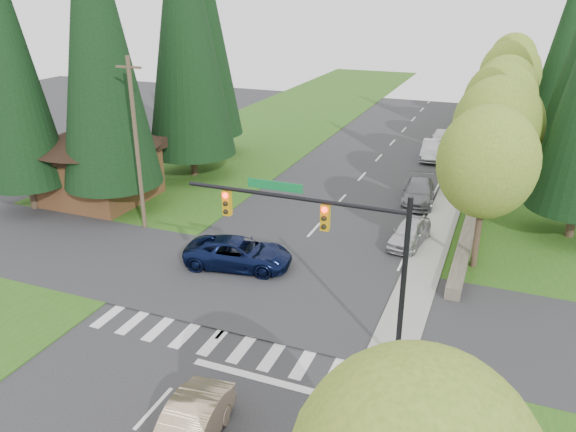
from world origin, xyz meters
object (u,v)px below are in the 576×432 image
Objects in this scene: parked_car_a at (409,233)px; parked_car_e at (464,123)px; parked_car_d at (441,137)px; sedan_champagne at (188,431)px; parked_car_b at (419,192)px; suv_navy at (239,253)px; parked_car_c at (432,150)px.

parked_car_a reaches higher than parked_car_e.
parked_car_a is at bearing -90.01° from parked_car_d.
sedan_champagne reaches higher than parked_car_b.
parked_car_e is at bearing 82.46° from parked_car_b.
suv_navy is 1.10× the size of parked_car_b.
parked_car_e is at bearing 75.41° from parked_car_d.
parked_car_b is (2.82, 24.66, -0.01)m from sedan_champagne.
parked_car_a is 0.96× the size of parked_car_e.
suv_navy is 36.79m from parked_car_e.
parked_car_b is 16.21m from parked_car_d.
parked_car_b is at bearing -90.91° from parked_car_d.
parked_car_d is (-0.72, 16.19, -0.07)m from parked_car_b.
parked_car_c is at bearing 79.65° from sedan_champagne.
parked_car_e is (7.55, 36.00, -0.15)m from suv_navy.
suv_navy is at bearing -124.13° from parked_car_b.
suv_navy is 9.68m from parked_car_a.
sedan_champagne reaches higher than parked_car_d.
sedan_champagne is 0.81× the size of suv_navy.
parked_car_c is at bearing 101.32° from parked_car_a.
parked_car_d is at bearing 87.21° from parked_car_c.
parked_car_c is 12.23m from parked_car_e.
suv_navy is 29.80m from parked_car_d.
parked_car_a is at bearing -90.44° from parked_car_b.
parked_car_d is 6.99m from parked_car_e.
parked_car_d is (6.21, 29.14, -0.10)m from suv_navy.
sedan_champagne is 24.82m from parked_car_b.
parked_car_e is at bearing 80.88° from parked_car_c.
parked_car_a is at bearing -61.34° from suv_navy.
parked_car_a is at bearing 71.85° from sedan_champagne.
sedan_champagne is 0.89× the size of parked_car_b.
parked_car_b is at bearing -93.74° from parked_car_e.
parked_car_a is 17.91m from parked_car_c.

